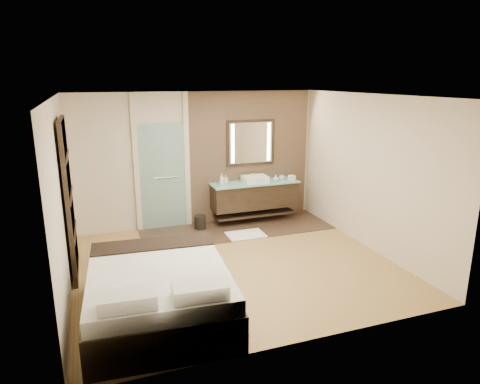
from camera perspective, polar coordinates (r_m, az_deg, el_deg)
name	(u,v)px	position (r m, az deg, el deg)	size (l,w,h in m)	color
floor	(235,265)	(7.08, -0.69, -9.68)	(5.00, 5.00, 0.00)	olive
tile_strip	(237,229)	(8.66, -0.40, -4.92)	(3.80, 1.30, 0.01)	#392A1F
stone_wall	(250,157)	(9.03, 1.31, 4.75)	(2.60, 0.08, 2.70)	tan
vanity	(255,195)	(8.94, 1.95, -0.43)	(1.85, 0.55, 0.88)	black
mirror_unit	(251,143)	(8.93, 1.44, 6.59)	(1.06, 0.04, 0.96)	black
frosted_door	(162,173)	(8.59, -10.30, 2.57)	(1.10, 0.12, 2.70)	#BEF0EA
shoji_partition	(69,198)	(6.92, -21.82, -0.73)	(0.06, 1.20, 2.40)	black
bed	(159,292)	(5.62, -10.74, -13.00)	(1.87, 2.27, 0.83)	black
bath_mat	(246,235)	(8.31, 0.76, -5.70)	(0.72, 0.50, 0.02)	white
waste_bin	(200,222)	(8.65, -5.34, -4.05)	(0.23, 0.23, 0.28)	black
tissue_box	(292,178)	(9.09, 6.91, 1.91)	(0.12, 0.12, 0.10)	silver
soap_bottle_a	(222,179)	(8.57, -2.45, 1.68)	(0.09, 0.09, 0.24)	silver
soap_bottle_b	(226,179)	(8.73, -1.94, 1.71)	(0.08, 0.08, 0.17)	#B2B2B2
soap_bottle_c	(276,178)	(8.91, 4.79, 1.85)	(0.11, 0.11, 0.14)	#A5CFC9
cup	(282,178)	(9.10, 5.62, 1.92)	(0.11, 0.11, 0.09)	silver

